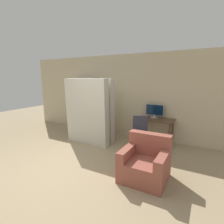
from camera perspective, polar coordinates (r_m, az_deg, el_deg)
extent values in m
plane|color=#9E8966|center=(3.94, -16.12, -18.96)|extent=(16.00, 16.00, 0.00)
cube|color=#C6B793|center=(5.94, 4.02, 5.31)|extent=(8.00, 0.06, 2.70)
cube|color=brown|center=(5.33, 13.68, -2.32)|extent=(1.12, 0.63, 0.03)
cylinder|color=brown|center=(5.34, 7.58, -6.25)|extent=(0.05, 0.05, 0.72)
cylinder|color=brown|center=(5.09, 18.18, -7.60)|extent=(0.05, 0.05, 0.72)
cylinder|color=brown|center=(5.80, 9.42, -4.91)|extent=(0.05, 0.05, 0.72)
cylinder|color=brown|center=(5.57, 19.17, -6.07)|extent=(0.05, 0.05, 0.72)
cylinder|color=#B7B7BC|center=(5.51, 13.64, -1.63)|extent=(0.23, 0.23, 0.02)
cylinder|color=#B7B7BC|center=(5.50, 13.66, -1.18)|extent=(0.04, 0.04, 0.07)
cube|color=#B7B7BC|center=(5.47, 13.76, 0.74)|extent=(0.54, 0.02, 0.33)
cube|color=#0A1E38|center=(5.46, 13.74, 0.73)|extent=(0.51, 0.03, 0.30)
cylinder|color=#4C4C51|center=(4.75, 8.89, -12.99)|extent=(0.52, 0.52, 0.03)
cylinder|color=#4C4C51|center=(4.66, 8.97, -10.35)|extent=(0.05, 0.05, 0.44)
cube|color=#33333D|center=(4.58, 9.07, -7.50)|extent=(0.56, 0.56, 0.05)
cube|color=#33333D|center=(4.70, 9.21, -3.84)|extent=(0.39, 0.16, 0.45)
cube|color=beige|center=(6.88, -11.25, 2.75)|extent=(0.02, 0.26, 1.95)
cube|color=beige|center=(6.40, -5.78, 2.30)|extent=(0.02, 0.26, 1.95)
cube|color=beige|center=(6.73, -7.99, 2.67)|extent=(0.81, 0.02, 1.95)
cube|color=beige|center=(6.84, -8.38, -5.48)|extent=(0.78, 0.22, 0.02)
cube|color=beige|center=(6.72, -8.49, -1.53)|extent=(0.78, 0.22, 0.02)
cube|color=beige|center=(6.63, -8.61, 2.54)|extent=(0.78, 0.22, 0.02)
cube|color=beige|center=(6.58, -8.73, 6.69)|extent=(0.78, 0.22, 0.02)
cube|color=beige|center=(6.56, -8.86, 10.90)|extent=(0.78, 0.22, 0.02)
cube|color=teal|center=(7.03, -10.68, -3.70)|extent=(0.03, 0.15, 0.31)
cube|color=brown|center=(6.98, -10.59, -3.60)|extent=(0.04, 0.18, 0.36)
cube|color=#287A38|center=(6.97, -10.16, -3.66)|extent=(0.04, 0.15, 0.35)
cube|color=#7A2D84|center=(6.91, -10.14, -3.56)|extent=(0.02, 0.15, 0.40)
cube|color=gold|center=(6.92, -9.71, -3.65)|extent=(0.04, 0.19, 0.37)
cube|color=orange|center=(6.90, -9.52, -4.05)|extent=(0.02, 0.13, 0.29)
cube|color=#7A2D84|center=(6.90, -9.25, -3.87)|extent=(0.03, 0.13, 0.33)
cube|color=brown|center=(6.86, -9.14, -3.95)|extent=(0.03, 0.18, 0.33)
cube|color=teal|center=(6.81, -8.96, -3.85)|extent=(0.03, 0.16, 0.38)
cube|color=orange|center=(6.91, -10.97, 0.24)|extent=(0.02, 0.13, 0.34)
cube|color=orange|center=(6.89, -10.71, 0.00)|extent=(0.03, 0.18, 0.29)
cube|color=gold|center=(6.91, -10.30, 0.06)|extent=(0.02, 0.12, 0.29)
cube|color=silver|center=(6.86, -10.32, 0.33)|extent=(0.02, 0.16, 0.37)
cube|color=#1E4C9E|center=(6.86, -9.98, 0.14)|extent=(0.03, 0.13, 0.32)
cube|color=red|center=(6.81, -9.85, 0.18)|extent=(0.04, 0.18, 0.35)
cube|color=#7A2D84|center=(6.85, -11.00, 4.00)|extent=(0.03, 0.18, 0.29)
cube|color=brown|center=(6.82, -10.88, 3.96)|extent=(0.02, 0.18, 0.28)
cube|color=silver|center=(6.77, -10.89, 4.23)|extent=(0.03, 0.14, 0.36)
cube|color=orange|center=(6.76, -10.60, 4.32)|extent=(0.04, 0.17, 0.38)
cube|color=red|center=(6.80, -11.20, 8.33)|extent=(0.03, 0.15, 0.36)
cube|color=brown|center=(6.75, -11.17, 8.59)|extent=(0.03, 0.17, 0.42)
cube|color=#232328|center=(6.75, -10.80, 8.53)|extent=(0.02, 0.15, 0.40)
cube|color=#7A2D84|center=(6.75, -10.35, 8.53)|extent=(0.04, 0.14, 0.40)
cube|color=silver|center=(6.71, -10.13, 8.34)|extent=(0.03, 0.13, 0.36)
cube|color=#232328|center=(6.69, -9.94, 8.48)|extent=(0.02, 0.17, 0.39)
cube|color=beige|center=(5.17, -8.25, 0.06)|extent=(1.38, 0.30, 1.93)
cube|color=beige|center=(4.80, -1.70, -0.69)|extent=(0.01, 0.30, 1.89)
cube|color=beige|center=(5.44, -6.11, 0.64)|extent=(1.38, 0.26, 1.93)
cube|color=beige|center=(5.09, 0.23, -0.03)|extent=(0.01, 0.26, 1.89)
cube|color=#934C3D|center=(3.61, 10.50, -17.97)|extent=(0.85, 0.80, 0.40)
cube|color=#934C3D|center=(3.69, 12.24, -10.08)|extent=(0.85, 0.20, 0.45)
cube|color=#934C3D|center=(3.59, 5.31, -12.69)|extent=(0.16, 0.80, 0.20)
cube|color=#934C3D|center=(3.40, 16.39, -14.50)|extent=(0.16, 0.80, 0.20)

